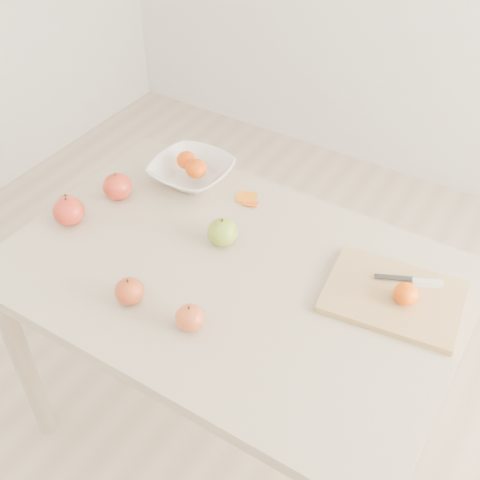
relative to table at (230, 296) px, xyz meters
The scene contains 16 objects.
ground 0.65m from the table, ahead, with size 3.50×3.50×0.00m, color #C6B293.
table is the anchor object (origin of this frame).
cutting_board 0.44m from the table, 17.88° to the left, with size 0.33×0.24×0.02m, color tan.
board_tangerine 0.47m from the table, 15.48° to the left, with size 0.06×0.06×0.05m, color #E14107.
fruit_bowl 0.45m from the table, 138.90° to the left, with size 0.24×0.24×0.06m, color white.
bowl_tangerine_near 0.48m from the table, 140.03° to the left, with size 0.06×0.06×0.05m, color #DC4007.
bowl_tangerine_far 0.43m from the table, 137.68° to the left, with size 0.07×0.07×0.06m, color #D44007.
orange_peel_a 0.33m from the table, 113.51° to the left, with size 0.06×0.04×0.00m, color orange.
orange_peel_b 0.31m from the table, 110.55° to the left, with size 0.04×0.04×0.00m, color #EB5B10.
paring_knife 0.51m from the table, 24.06° to the left, with size 0.16×0.08×0.01m.
apple_green 0.18m from the table, 132.84° to the left, with size 0.08×0.08×0.08m, color #598B17.
apple_red_b 0.52m from the table, behind, with size 0.09×0.09×0.08m, color #A00D17.
apple_red_a 0.49m from the table, 168.86° to the left, with size 0.09×0.09×0.08m, color maroon.
apple_red_e 0.25m from the table, 83.93° to the right, with size 0.07×0.07×0.06m, color maroon.
apple_red_d 0.55m from the table, behind, with size 0.06×0.06×0.06m, color maroon.
apple_red_c 0.30m from the table, 124.81° to the right, with size 0.07×0.07×0.07m, color maroon.
Camera 1 is at (0.62, -0.94, 1.86)m, focal length 45.00 mm.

